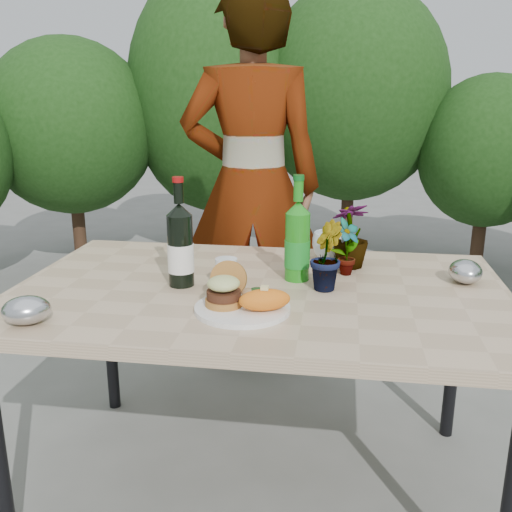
# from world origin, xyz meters

# --- Properties ---
(ground) EXTENTS (80.00, 80.00, 0.00)m
(ground) POSITION_xyz_m (0.00, 0.00, 0.00)
(ground) COLOR slate
(ground) RESTS_ON ground
(patio_table) EXTENTS (1.60, 1.00, 0.75)m
(patio_table) POSITION_xyz_m (0.00, 0.00, 0.69)
(patio_table) COLOR tan
(patio_table) RESTS_ON ground
(shrub_hedge) EXTENTS (6.80, 5.17, 2.28)m
(shrub_hedge) POSITION_xyz_m (0.22, 1.79, 1.16)
(shrub_hedge) COLOR #382316
(shrub_hedge) RESTS_ON ground
(dinner_plate) EXTENTS (0.28, 0.28, 0.01)m
(dinner_plate) POSITION_xyz_m (-0.02, -0.21, 0.76)
(dinner_plate) COLOR white
(dinner_plate) RESTS_ON patio_table
(burger_stack) EXTENTS (0.11, 0.16, 0.11)m
(burger_stack) POSITION_xyz_m (-0.07, -0.19, 0.81)
(burger_stack) COLOR #B7722D
(burger_stack) RESTS_ON dinner_plate
(sweet_potato) EXTENTS (0.17, 0.12, 0.06)m
(sweet_potato) POSITION_xyz_m (0.05, -0.23, 0.80)
(sweet_potato) COLOR orange
(sweet_potato) RESTS_ON dinner_plate
(grilled_veg) EXTENTS (0.08, 0.05, 0.03)m
(grilled_veg) POSITION_xyz_m (-0.00, -0.12, 0.78)
(grilled_veg) COLOR olive
(grilled_veg) RESTS_ON dinner_plate
(wine_bottle) EXTENTS (0.09, 0.09, 0.36)m
(wine_bottle) POSITION_xyz_m (-0.26, -0.01, 0.88)
(wine_bottle) COLOR black
(wine_bottle) RESTS_ON patio_table
(sparkling_water) EXTENTS (0.09, 0.09, 0.36)m
(sparkling_water) POSITION_xyz_m (0.11, 0.10, 0.88)
(sparkling_water) COLOR #1C8117
(sparkling_water) RESTS_ON patio_table
(plastic_cup) EXTENTS (0.07, 0.07, 0.09)m
(plastic_cup) POSITION_xyz_m (-0.11, -0.01, 0.80)
(plastic_cup) COLOR white
(plastic_cup) RESTS_ON patio_table
(seedling_left) EXTENTS (0.13, 0.12, 0.20)m
(seedling_left) POSITION_xyz_m (0.28, 0.18, 0.85)
(seedling_left) COLOR #22511C
(seedling_left) RESTS_ON patio_table
(seedling_mid) EXTENTS (0.11, 0.13, 0.22)m
(seedling_mid) POSITION_xyz_m (0.21, 0.02, 0.86)
(seedling_mid) COLOR #275B1F
(seedling_mid) RESTS_ON patio_table
(seedling_right) EXTENTS (0.18, 0.18, 0.24)m
(seedling_right) POSITION_xyz_m (0.29, 0.28, 0.87)
(seedling_right) COLOR #21511B
(seedling_right) RESTS_ON patio_table
(blue_bowl) EXTENTS (0.14, 0.14, 0.11)m
(blue_bowl) POSITION_xyz_m (0.22, 0.36, 0.80)
(blue_bowl) COLOR silver
(blue_bowl) RESTS_ON patio_table
(foil_packet_left) EXTENTS (0.16, 0.15, 0.08)m
(foil_packet_left) POSITION_xyz_m (-0.59, -0.39, 0.79)
(foil_packet_left) COLOR #AFB1B6
(foil_packet_left) RESTS_ON patio_table
(foil_packet_right) EXTENTS (0.11, 0.13, 0.08)m
(foil_packet_right) POSITION_xyz_m (0.67, 0.15, 0.79)
(foil_packet_right) COLOR #B2B4B9
(foil_packet_right) RESTS_ON patio_table
(person) EXTENTS (0.73, 0.53, 1.85)m
(person) POSITION_xyz_m (-0.18, 0.94, 0.93)
(person) COLOR #9E644F
(person) RESTS_ON ground
(terracotta_pot) EXTENTS (0.17, 0.17, 0.14)m
(terracotta_pot) POSITION_xyz_m (-1.69, 1.75, 0.07)
(terracotta_pot) COLOR #B14F2D
(terracotta_pot) RESTS_ON ground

